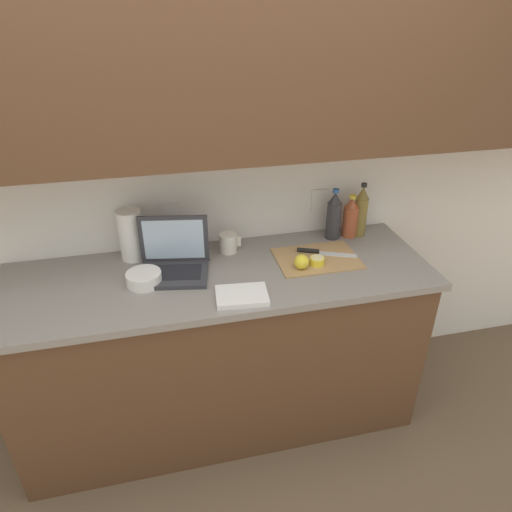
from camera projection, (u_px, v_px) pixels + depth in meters
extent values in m
plane|color=brown|center=(225.00, 413.00, 2.57)|extent=(12.00, 12.00, 0.00)
cube|color=white|center=(204.00, 171.00, 2.24)|extent=(5.20, 0.06, 2.60)
cube|color=white|center=(171.00, 214.00, 2.27)|extent=(0.09, 0.01, 0.12)
cube|color=white|center=(319.00, 200.00, 2.42)|extent=(0.09, 0.01, 0.12)
cube|color=brown|center=(203.00, 75.00, 1.84)|extent=(4.42, 0.32, 0.70)
cube|color=brown|center=(222.00, 353.00, 2.35)|extent=(1.95, 0.62, 0.89)
cube|color=gray|center=(218.00, 277.00, 2.13)|extent=(2.01, 0.66, 0.03)
cube|color=#9EA3A8|center=(58.00, 305.00, 2.04)|extent=(0.44, 0.43, 0.16)
cube|color=#333338|center=(174.00, 274.00, 2.09)|extent=(0.35, 0.29, 0.02)
cube|color=black|center=(173.00, 272.00, 2.09)|extent=(0.27, 0.18, 0.00)
cube|color=#333338|center=(174.00, 239.00, 2.13)|extent=(0.32, 0.07, 0.24)
cube|color=silver|center=(174.00, 240.00, 2.13)|extent=(0.28, 0.05, 0.20)
cube|color=tan|center=(317.00, 258.00, 2.23)|extent=(0.40, 0.29, 0.01)
cube|color=silver|center=(338.00, 255.00, 2.25)|extent=(0.18, 0.11, 0.00)
cylinder|color=black|center=(308.00, 250.00, 2.27)|extent=(0.11, 0.06, 0.02)
cylinder|color=yellow|center=(317.00, 261.00, 2.17)|extent=(0.07, 0.07, 0.04)
cylinder|color=#F4EAA3|center=(317.00, 258.00, 2.16)|extent=(0.06, 0.06, 0.00)
sphere|color=yellow|center=(302.00, 262.00, 2.13)|extent=(0.07, 0.07, 0.07)
cylinder|color=#333338|center=(333.00, 221.00, 2.39)|extent=(0.08, 0.08, 0.20)
cone|color=#333338|center=(335.00, 198.00, 2.33)|extent=(0.07, 0.07, 0.06)
cylinder|color=#3366B2|center=(336.00, 191.00, 2.31)|extent=(0.03, 0.03, 0.02)
cylinder|color=#A34C2D|center=(350.00, 221.00, 2.41)|extent=(0.08, 0.08, 0.17)
cone|color=#A34C2D|center=(352.00, 203.00, 2.36)|extent=(0.07, 0.07, 0.05)
cylinder|color=gold|center=(353.00, 197.00, 2.35)|extent=(0.04, 0.04, 0.02)
cylinder|color=olive|center=(360.00, 217.00, 2.42)|extent=(0.07, 0.07, 0.21)
cone|color=olive|center=(363.00, 193.00, 2.35)|extent=(0.06, 0.06, 0.06)
cylinder|color=black|center=(364.00, 185.00, 2.33)|extent=(0.03, 0.03, 0.02)
cylinder|color=silver|center=(228.00, 243.00, 2.28)|extent=(0.09, 0.09, 0.10)
cube|color=silver|center=(239.00, 241.00, 2.29)|extent=(0.02, 0.01, 0.05)
cylinder|color=white|center=(144.00, 278.00, 2.03)|extent=(0.16, 0.16, 0.06)
cylinder|color=white|center=(131.00, 235.00, 2.18)|extent=(0.12, 0.12, 0.25)
cube|color=white|center=(242.00, 296.00, 1.94)|extent=(0.23, 0.18, 0.02)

